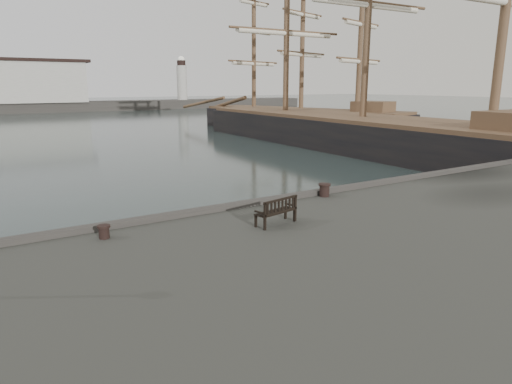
% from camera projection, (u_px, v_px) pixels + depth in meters
% --- Properties ---
extents(ground, '(400.00, 400.00, 0.00)m').
position_uv_depth(ground, '(234.00, 251.00, 15.66)').
color(ground, black).
rests_on(ground, ground).
extents(bench, '(1.43, 0.72, 0.78)m').
position_uv_depth(bench, '(276.00, 216.00, 13.34)').
color(bench, black).
rests_on(bench, quay).
extents(bollard_left, '(0.44, 0.44, 0.36)m').
position_uv_depth(bollard_left, '(104.00, 232.00, 12.13)').
color(bollard_left, black).
rests_on(bollard_left, quay).
extents(bollard_right, '(0.51, 0.51, 0.47)m').
position_uv_depth(bollard_right, '(324.00, 190.00, 16.68)').
color(bollard_right, black).
rests_on(bollard_right, quay).
extents(tall_ship_main, '(9.61, 42.78, 31.93)m').
position_uv_depth(tall_ship_main, '(361.00, 140.00, 40.29)').
color(tall_ship_main, black).
rests_on(tall_ship_main, ground).
extents(tall_ship_far, '(13.63, 28.30, 23.79)m').
position_uv_depth(tall_ship_far, '(301.00, 124.00, 56.95)').
color(tall_ship_far, black).
rests_on(tall_ship_far, ground).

